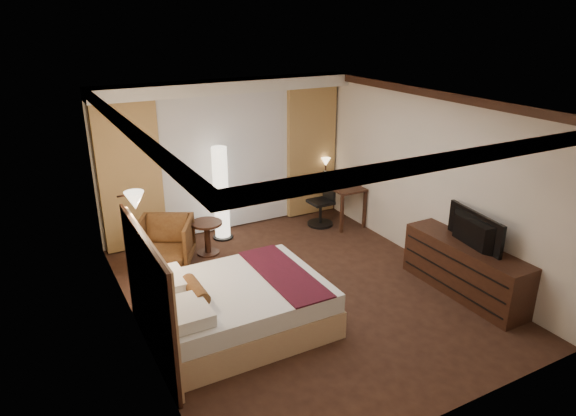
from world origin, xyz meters
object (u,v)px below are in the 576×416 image
bed (239,306)px  office_chair (321,200)px  desk (337,202)px  dresser (465,269)px  armchair (165,240)px  television (469,224)px  floor_lamp (221,193)px  side_table (207,238)px

bed → office_chair: 3.59m
bed → desk: size_ratio=1.81×
desk → dresser: (0.05, -3.14, 0.00)m
armchair → television: television is taller
television → floor_lamp: bearing=42.2°
side_table → office_chair: size_ratio=0.57×
television → side_table: bearing=51.5°
armchair → television: bearing=-12.5°
bed → floor_lamp: (0.86, 2.70, 0.52)m
desk → television: 3.21m
desk → bed: bearing=-141.7°
floor_lamp → television: (2.25, -3.41, 0.23)m
office_chair → bed: bearing=-139.2°
bed → desk: bearing=38.3°
desk → television: television is taller
armchair → office_chair: bearing=31.8°
dresser → television: 0.69m
floor_lamp → dresser: floor_lamp is taller
side_table → floor_lamp: floor_lamp is taller
armchair → side_table: size_ratio=1.48×
desk → office_chair: 0.42m
desk → dresser: size_ratio=0.60×
armchair → floor_lamp: floor_lamp is taller
armchair → dresser: 4.48m
desk → office_chair: bearing=-172.9°
side_table → desk: (2.68, 0.21, 0.09)m
bed → side_table: bed is taller
bed → side_table: 2.26m
desk → television: bearing=-89.6°
side_table → floor_lamp: size_ratio=0.34×
dresser → television: (-0.03, 0.00, 0.69)m
bed → dresser: bearing=-12.7°
bed → side_table: (0.40, 2.22, -0.03)m
television → desk: bearing=9.2°
armchair → office_chair: office_chair is taller
side_table → dresser: dresser is taller
side_table → television: television is taller
side_table → office_chair: (2.28, 0.16, 0.21)m
armchair → office_chair: (2.99, 0.22, 0.08)m
dresser → office_chair: bearing=98.3°
bed → office_chair: size_ratio=2.13×
bed → armchair: bearing=98.1°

